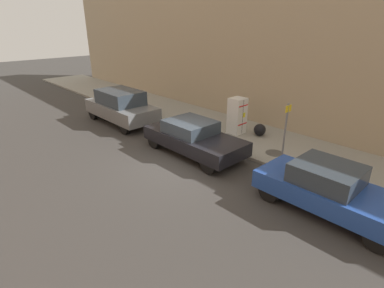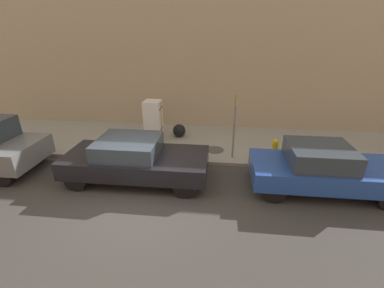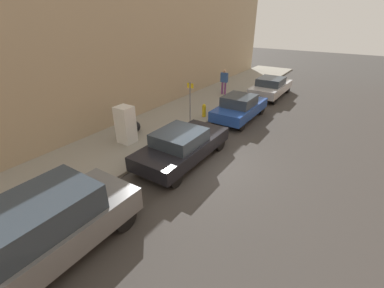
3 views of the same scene
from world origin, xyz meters
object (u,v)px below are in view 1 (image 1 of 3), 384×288
object	(u,v)px
street_sign_post	(285,130)
parked_hatchback_blue	(330,189)
parked_suv_gray	(121,106)
trash_bag	(260,130)
fire_hydrant	(322,165)
discarded_refrigerator	(237,116)
parked_sedan_dark	(193,137)

from	to	relation	value
street_sign_post	parked_hatchback_blue	xyz separation A→B (m)	(1.69, 2.51, -0.71)
street_sign_post	parked_suv_gray	world-z (taller)	street_sign_post
parked_suv_gray	parked_hatchback_blue	bearing A→B (deg)	90.00
street_sign_post	parked_suv_gray	distance (m)	8.89
trash_bag	parked_suv_gray	world-z (taller)	parked_suv_gray
fire_hydrant	parked_suv_gray	distance (m)	10.36
discarded_refrigerator	trash_bag	bearing A→B (deg)	116.14
street_sign_post	parked_hatchback_blue	distance (m)	3.10
fire_hydrant	street_sign_post	bearing A→B (deg)	-88.14
parked_suv_gray	parked_hatchback_blue	distance (m)	11.22
fire_hydrant	parked_suv_gray	size ratio (longest dim) A/B	0.17
parked_sedan_dark	parked_suv_gray	bearing A→B (deg)	-90.00
street_sign_post	parked_sedan_dark	xyz separation A→B (m)	(1.69, -3.11, -0.71)
street_sign_post	discarded_refrigerator	bearing A→B (deg)	-111.89
trash_bag	parked_sedan_dark	distance (m)	3.60
fire_hydrant	parked_suv_gray	bearing A→B (deg)	-80.34
discarded_refrigerator	trash_bag	size ratio (longest dim) A/B	3.03
parked_sedan_dark	fire_hydrant	bearing A→B (deg)	110.66
fire_hydrant	parked_suv_gray	world-z (taller)	parked_suv_gray
fire_hydrant	trash_bag	xyz separation A→B (m)	(-1.75, -3.77, -0.10)
street_sign_post	trash_bag	distance (m)	3.07
fire_hydrant	discarded_refrigerator	bearing A→B (deg)	-104.86
discarded_refrigerator	fire_hydrant	bearing A→B (deg)	75.14
fire_hydrant	trash_bag	distance (m)	4.16
trash_bag	parked_sedan_dark	world-z (taller)	parked_sedan_dark
fire_hydrant	parked_hatchback_blue	size ratio (longest dim) A/B	0.18
trash_bag	parked_hatchback_blue	bearing A→B (deg)	53.84
parked_suv_gray	parked_sedan_dark	size ratio (longest dim) A/B	1.02
discarded_refrigerator	parked_suv_gray	size ratio (longest dim) A/B	0.37
street_sign_post	fire_hydrant	distance (m)	1.76
trash_bag	parked_suv_gray	size ratio (longest dim) A/B	0.12
parked_sedan_dark	parked_hatchback_blue	world-z (taller)	parked_hatchback_blue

